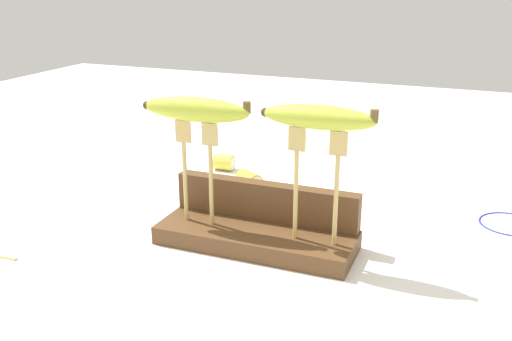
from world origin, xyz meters
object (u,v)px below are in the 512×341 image
fork_stand_right (316,176)px  wire_coil (510,223)px  fork_stand_left (197,163)px  banana_raised_right (318,117)px  banana_raised_left (195,109)px  banana_chunk_far (225,162)px  banana_chunk_near (249,181)px

fork_stand_right → wire_coil: size_ratio=1.70×
fork_stand_left → banana_raised_right: (0.20, 0.00, 0.09)m
banana_raised_left → banana_raised_right: 0.20m
banana_chunk_far → banana_chunk_near: bearing=-43.9°
banana_raised_left → banana_chunk_near: (-0.01, 0.24, -0.20)m
wire_coil → banana_chunk_near: bearing=-178.4°
fork_stand_right → banana_raised_right: 0.09m
banana_chunk_far → fork_stand_right: bearing=-47.5°
banana_raised_right → banana_chunk_near: (-0.21, 0.24, -0.21)m
banana_raised_left → banana_chunk_far: bearing=108.0°
banana_raised_left → wire_coil: size_ratio=1.76×
wire_coil → banana_chunk_far: bearing=172.1°
banana_raised_left → wire_coil: bearing=27.6°
fork_stand_right → banana_chunk_near: (-0.21, 0.24, -0.12)m
banana_chunk_near → banana_chunk_far: size_ratio=1.36×
banana_raised_right → fork_stand_right: bearing=-0.2°
banana_raised_right → banana_chunk_far: 0.50m
banana_raised_left → banana_chunk_near: size_ratio=3.02×
wire_coil → banana_raised_left: bearing=-152.4°
fork_stand_left → banana_chunk_far: size_ratio=3.80×
banana_raised_right → banana_chunk_near: size_ratio=2.87×
banana_raised_right → banana_raised_left: bearing=-180.0°
banana_chunk_near → wire_coil: size_ratio=0.58×
fork_stand_left → banana_raised_left: 0.09m
banana_raised_left → wire_coil: banana_raised_left is taller
banana_chunk_near → wire_coil: 0.49m
banana_raised_left → banana_chunk_near: 0.31m
banana_raised_left → banana_raised_right: size_ratio=1.05×
banana_chunk_near → banana_chunk_far: 0.14m
banana_raised_right → wire_coil: size_ratio=1.67×
banana_raised_left → wire_coil: (0.48, 0.25, -0.22)m
fork_stand_left → banana_raised_left: (-0.00, -0.00, 0.09)m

